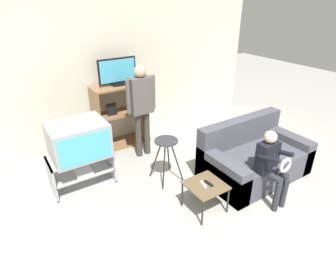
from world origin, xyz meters
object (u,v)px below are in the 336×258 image
(media_shelf, at_px, (119,115))
(snack_table, at_px, (205,187))
(remote_control_white, at_px, (203,184))
(remote_control_black, at_px, (209,183))
(television_main, at_px, (78,140))
(person_standing_adult, at_px, (141,103))
(couch, at_px, (253,158))
(tv_stand, at_px, (82,170))
(television_flat, at_px, (117,72))
(person_seated_child, at_px, (271,162))
(folding_stool, at_px, (166,148))

(media_shelf, distance_m, snack_table, 2.32)
(remote_control_white, bearing_deg, remote_control_black, -4.76)
(television_main, distance_m, person_standing_adult, 1.23)
(snack_table, relative_size, couch, 0.29)
(tv_stand, relative_size, television_flat, 1.30)
(television_flat, relative_size, snack_table, 1.46)
(tv_stand, height_order, person_seated_child, person_seated_child)
(tv_stand, height_order, remote_control_white, tv_stand)
(person_standing_adult, bearing_deg, television_main, -166.50)
(folding_stool, bearing_deg, television_main, 152.50)
(media_shelf, height_order, couch, media_shelf)
(remote_control_white, bearing_deg, television_flat, 105.49)
(remote_control_black, height_order, remote_control_white, same)
(media_shelf, xyz_separation_m, folding_stool, (0.11, -1.44, -0.04))
(television_main, height_order, couch, television_main)
(television_main, xyz_separation_m, remote_control_black, (1.21, -1.46, -0.35))
(tv_stand, xyz_separation_m, couch, (2.37, -1.21, 0.04))
(person_standing_adult, xyz_separation_m, person_seated_child, (0.85, -2.03, -0.37))
(folding_stool, xyz_separation_m, snack_table, (0.06, -0.86, -0.20))
(couch, distance_m, person_seated_child, 0.71)
(television_flat, bearing_deg, media_shelf, -165.15)
(remote_control_white, height_order, person_seated_child, person_seated_child)
(folding_stool, height_order, remote_control_black, folding_stool)
(media_shelf, bearing_deg, folding_stool, -85.53)
(remote_control_black, relative_size, person_standing_adult, 0.09)
(remote_control_black, bearing_deg, couch, 9.56)
(folding_stool, relative_size, person_seated_child, 0.66)
(television_flat, height_order, snack_table, television_flat)
(couch, height_order, person_seated_child, person_seated_child)
(media_shelf, relative_size, remote_control_white, 8.15)
(remote_control_white, bearing_deg, couch, 23.28)
(television_flat, height_order, remote_control_black, television_flat)
(television_flat, bearing_deg, person_seated_child, -69.30)
(television_main, height_order, snack_table, television_main)
(television_flat, height_order, folding_stool, television_flat)
(snack_table, height_order, person_seated_child, person_seated_child)
(television_flat, relative_size, person_seated_child, 0.67)
(snack_table, xyz_separation_m, remote_control_white, (-0.03, 0.01, 0.05))
(media_shelf, relative_size, couch, 0.71)
(snack_table, relative_size, person_seated_child, 0.46)
(television_flat, xyz_separation_m, remote_control_black, (0.18, -2.32, -0.99))
(folding_stool, distance_m, person_standing_adult, 0.97)
(couch, bearing_deg, television_main, 152.65)
(remote_control_white, distance_m, person_standing_adult, 1.81)
(television_main, bearing_deg, couch, -27.35)
(person_standing_adult, bearing_deg, folding_stool, -93.95)
(remote_control_white, relative_size, couch, 0.09)
(tv_stand, height_order, media_shelf, media_shelf)
(television_flat, bearing_deg, remote_control_white, -87.42)
(media_shelf, relative_size, television_flat, 1.69)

